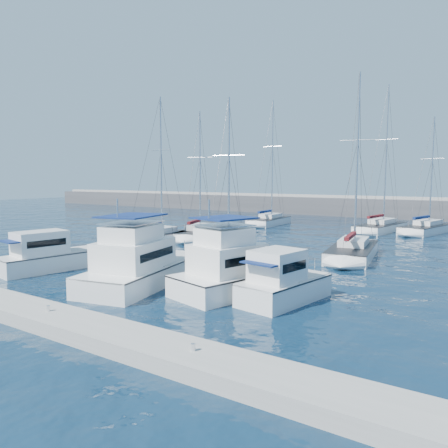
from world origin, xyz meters
The scene contains 16 objects.
ground centered at (0.00, 0.00, 0.00)m, with size 220.00×220.00×0.00m, color black.
breakwater centered at (0.00, 52.00, 1.05)m, with size 160.00×6.00×4.45m.
dock centered at (0.00, -11.00, 0.30)m, with size 40.00×2.20×0.60m, color gray.
dock_cleat_centre centered at (0.00, -11.00, 0.72)m, with size 0.16×0.16×0.25m, color silver.
dock_cleat_near_stbd centered at (8.00, -11.00, 0.72)m, with size 0.16×0.16×0.25m, color silver.
motor_yacht_port_outer centered at (-10.01, -4.02, 0.94)m, with size 3.60×7.53×3.20m.
motor_yacht_port_inner centered at (-1.74, -3.45, 1.13)m, with size 5.69×10.40×4.69m.
motor_yacht_stbd_inner centered at (3.89, -1.82, 1.13)m, with size 5.35×8.46×4.69m.
motor_yacht_stbd_outer centered at (7.01, -2.19, 0.94)m, with size 3.34×5.72×3.20m.
sailboat_mid_a centered at (-12.55, 9.91, 0.54)m, with size 3.35×6.98×14.65m.
sailboat_mid_b centered at (-10.83, 14.33, 0.52)m, with size 5.16×7.89×13.69m.
sailboat_mid_c centered at (-2.13, 6.41, 0.52)m, with size 4.17×6.96×13.05m.
sailboat_mid_d centered at (6.16, 12.50, 0.52)m, with size 4.57×9.44×15.13m.
sailboat_back_a centered at (-11.07, 30.87, 0.55)m, with size 3.46×8.47×17.26m.
sailboat_back_b centered at (3.61, 31.57, 0.54)m, with size 4.40×9.58×17.74m.
sailboat_back_c centered at (8.46, 32.85, 0.51)m, with size 4.93×9.25×13.81m.
Camera 1 is at (16.71, -22.26, 6.40)m, focal length 35.00 mm.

